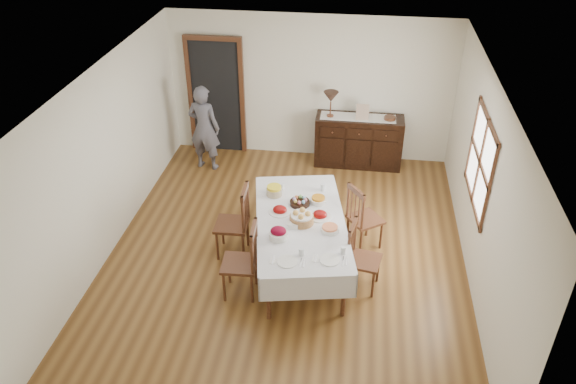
# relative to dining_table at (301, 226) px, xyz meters

# --- Properties ---
(ground) EXTENTS (6.00, 6.00, 0.00)m
(ground) POSITION_rel_dining_table_xyz_m (-0.22, 0.30, -0.69)
(ground) COLOR brown
(room_shell) EXTENTS (5.02, 6.02, 2.65)m
(room_shell) POSITION_rel_dining_table_xyz_m (-0.37, 0.72, 0.95)
(room_shell) COLOR silver
(room_shell) RESTS_ON ground
(dining_table) EXTENTS (1.57, 2.46, 0.78)m
(dining_table) POSITION_rel_dining_table_xyz_m (0.00, 0.00, 0.00)
(dining_table) COLOR silver
(dining_table) RESTS_ON ground
(chair_left_near) EXTENTS (0.46, 0.46, 1.06)m
(chair_left_near) POSITION_rel_dining_table_xyz_m (-0.65, -0.62, -0.15)
(chair_left_near) COLOR #4F2B19
(chair_left_near) RESTS_ON ground
(chair_left_far) EXTENTS (0.46, 0.46, 1.09)m
(chair_left_far) POSITION_rel_dining_table_xyz_m (-0.93, 0.18, -0.14)
(chair_left_far) COLOR #4F2B19
(chair_left_far) RESTS_ON ground
(chair_right_near) EXTENTS (0.47, 0.47, 0.97)m
(chair_right_near) POSITION_rel_dining_table_xyz_m (0.81, -0.28, -0.20)
(chair_right_near) COLOR #4F2B19
(chair_right_near) RESTS_ON ground
(chair_right_far) EXTENTS (0.59, 0.59, 1.02)m
(chair_right_far) POSITION_rel_dining_table_xyz_m (0.81, 0.57, -0.17)
(chair_right_far) COLOR #4F2B19
(chair_right_far) RESTS_ON ground
(sideboard) EXTENTS (1.53, 0.55, 0.92)m
(sideboard) POSITION_rel_dining_table_xyz_m (0.69, 3.02, -0.23)
(sideboard) COLOR black
(sideboard) RESTS_ON ground
(person) EXTENTS (0.56, 0.41, 1.65)m
(person) POSITION_rel_dining_table_xyz_m (-1.99, 2.54, 0.13)
(person) COLOR #585763
(person) RESTS_ON ground
(bread_basket) EXTENTS (0.32, 0.32, 0.19)m
(bread_basket) POSITION_rel_dining_table_xyz_m (0.02, -0.06, 0.17)
(bread_basket) COLOR olive
(bread_basket) RESTS_ON dining_table
(egg_basket) EXTENTS (0.28, 0.28, 0.11)m
(egg_basket) POSITION_rel_dining_table_xyz_m (-0.06, 0.37, 0.13)
(egg_basket) COLOR black
(egg_basket) RESTS_ON dining_table
(ham_platter_a) EXTENTS (0.31, 0.31, 0.11)m
(ham_platter_a) POSITION_rel_dining_table_xyz_m (-0.30, 0.15, 0.12)
(ham_platter_a) COLOR white
(ham_platter_a) RESTS_ON dining_table
(ham_platter_b) EXTENTS (0.30, 0.30, 0.11)m
(ham_platter_b) POSITION_rel_dining_table_xyz_m (0.24, 0.11, 0.12)
(ham_platter_b) COLOR white
(ham_platter_b) RESTS_ON dining_table
(beet_bowl) EXTENTS (0.24, 0.24, 0.17)m
(beet_bowl) POSITION_rel_dining_table_xyz_m (-0.23, -0.43, 0.17)
(beet_bowl) COLOR white
(beet_bowl) RESTS_ON dining_table
(carrot_bowl) EXTENTS (0.22, 0.22, 0.10)m
(carrot_bowl) POSITION_rel_dining_table_xyz_m (0.19, 0.45, 0.14)
(carrot_bowl) COLOR white
(carrot_bowl) RESTS_ON dining_table
(pineapple_bowl) EXTENTS (0.22, 0.22, 0.14)m
(pineapple_bowl) POSITION_rel_dining_table_xyz_m (-0.44, 0.56, 0.16)
(pineapple_bowl) COLOR tan
(pineapple_bowl) RESTS_ON dining_table
(casserole_dish) EXTENTS (0.23, 0.23, 0.07)m
(casserole_dish) POSITION_rel_dining_table_xyz_m (0.40, -0.19, 0.13)
(casserole_dish) COLOR white
(casserole_dish) RESTS_ON dining_table
(butter_dish) EXTENTS (0.15, 0.12, 0.07)m
(butter_dish) POSITION_rel_dining_table_xyz_m (-0.08, -0.18, 0.13)
(butter_dish) COLOR white
(butter_dish) RESTS_ON dining_table
(setting_left) EXTENTS (0.44, 0.31, 0.10)m
(setting_left) POSITION_rel_dining_table_xyz_m (-0.01, -0.82, 0.11)
(setting_left) COLOR white
(setting_left) RESTS_ON dining_table
(setting_right) EXTENTS (0.44, 0.31, 0.10)m
(setting_right) POSITION_rel_dining_table_xyz_m (0.48, -0.72, 0.11)
(setting_right) COLOR white
(setting_right) RESTS_ON dining_table
(glass_far_a) EXTENTS (0.07, 0.07, 0.09)m
(glass_far_a) POSITION_rel_dining_table_xyz_m (-0.35, 0.73, 0.14)
(glass_far_a) COLOR white
(glass_far_a) RESTS_ON dining_table
(glass_far_b) EXTENTS (0.07, 0.07, 0.11)m
(glass_far_b) POSITION_rel_dining_table_xyz_m (0.23, 0.77, 0.15)
(glass_far_b) COLOR white
(glass_far_b) RESTS_ON dining_table
(runner) EXTENTS (1.30, 0.35, 0.01)m
(runner) POSITION_rel_dining_table_xyz_m (0.65, 3.02, 0.23)
(runner) COLOR white
(runner) RESTS_ON sideboard
(table_lamp) EXTENTS (0.26, 0.26, 0.46)m
(table_lamp) POSITION_rel_dining_table_xyz_m (0.17, 2.98, 0.58)
(table_lamp) COLOR brown
(table_lamp) RESTS_ON sideboard
(picture_frame) EXTENTS (0.22, 0.08, 0.28)m
(picture_frame) POSITION_rel_dining_table_xyz_m (0.72, 2.93, 0.37)
(picture_frame) COLOR tan
(picture_frame) RESTS_ON sideboard
(deco_bowl) EXTENTS (0.20, 0.20, 0.06)m
(deco_bowl) POSITION_rel_dining_table_xyz_m (1.19, 2.99, 0.26)
(deco_bowl) COLOR #4F2B19
(deco_bowl) RESTS_ON sideboard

